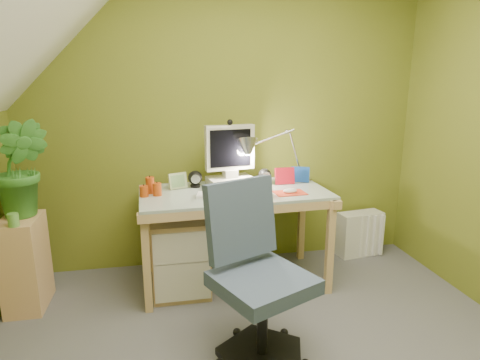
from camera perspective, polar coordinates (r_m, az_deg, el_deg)
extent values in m
cube|color=olive|center=(3.25, -2.04, 8.52)|extent=(3.20, 0.01, 2.40)
cube|color=white|center=(2.78, -1.94, -2.18)|extent=(0.43, 0.22, 0.02)
cube|color=red|center=(2.89, 7.12, -1.82)|extent=(0.23, 0.17, 0.01)
ellipsoid|color=white|center=(2.88, 7.13, -1.54)|extent=(0.11, 0.09, 0.03)
cylinder|color=maroon|center=(2.88, 2.98, -0.84)|extent=(0.08, 0.08, 0.10)
cube|color=red|center=(3.12, 6.38, 0.59)|extent=(0.15, 0.02, 0.13)
cube|color=navy|center=(3.20, 8.56, 0.79)|extent=(0.14, 0.07, 0.12)
cube|color=#ADC185|center=(3.01, -8.83, -0.12)|extent=(0.14, 0.07, 0.12)
cube|color=tan|center=(3.10, -28.24, -10.38)|extent=(0.24, 0.36, 0.63)
imported|color=#357828|center=(2.95, -28.69, 1.47)|extent=(0.37, 0.31, 0.65)
cylinder|color=#5F9B40|center=(2.84, -29.54, -4.97)|extent=(0.07, 0.07, 0.08)
cube|color=silver|center=(3.72, 16.63, -7.31)|extent=(0.41, 0.21, 0.39)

